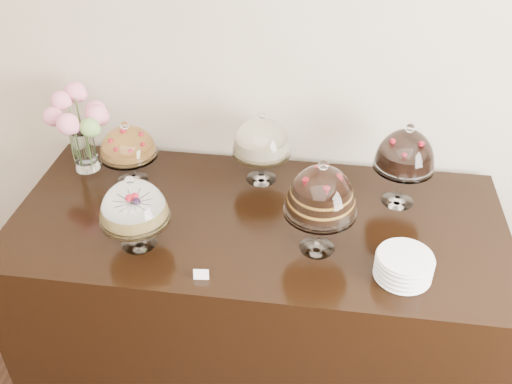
# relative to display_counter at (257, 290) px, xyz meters

# --- Properties ---
(wall_back) EXTENTS (5.00, 0.04, 3.00)m
(wall_back) POSITION_rel_display_counter_xyz_m (0.04, 0.55, 1.05)
(wall_back) COLOR beige
(wall_back) RESTS_ON ground
(display_counter) EXTENTS (2.20, 1.00, 0.90)m
(display_counter) POSITION_rel_display_counter_xyz_m (0.00, 0.00, 0.00)
(display_counter) COLOR black
(display_counter) RESTS_ON ground
(cake_stand_sugar_sponge) EXTENTS (0.29, 0.29, 0.34)m
(cake_stand_sugar_sponge) POSITION_rel_display_counter_xyz_m (-0.47, -0.24, 0.65)
(cake_stand_sugar_sponge) COLOR white
(cake_stand_sugar_sponge) RESTS_ON display_counter
(cake_stand_choco_layer) EXTENTS (0.29, 0.29, 0.43)m
(cake_stand_choco_layer) POSITION_rel_display_counter_xyz_m (0.27, -0.16, 0.73)
(cake_stand_choco_layer) COLOR white
(cake_stand_choco_layer) RESTS_ON display_counter
(cake_stand_cheesecake) EXTENTS (0.28, 0.28, 0.37)m
(cake_stand_cheesecake) POSITION_rel_display_counter_xyz_m (-0.03, 0.32, 0.67)
(cake_stand_cheesecake) COLOR white
(cake_stand_cheesecake) RESTS_ON display_counter
(cake_stand_dark_choco) EXTENTS (0.27, 0.27, 0.41)m
(cake_stand_dark_choco) POSITION_rel_display_counter_xyz_m (0.63, 0.22, 0.71)
(cake_stand_dark_choco) COLOR white
(cake_stand_dark_choco) RESTS_ON display_counter
(cake_stand_fruit_tart) EXTENTS (0.28, 0.28, 0.32)m
(cake_stand_fruit_tart) POSITION_rel_display_counter_xyz_m (-0.65, 0.22, 0.65)
(cake_stand_fruit_tart) COLOR white
(cake_stand_fruit_tart) RESTS_ON display_counter
(flower_vase) EXTENTS (0.30, 0.33, 0.41)m
(flower_vase) POSITION_rel_display_counter_xyz_m (-0.91, 0.30, 0.70)
(flower_vase) COLOR white
(flower_vase) RESTS_ON display_counter
(plate_stack) EXTENTS (0.22, 0.22, 0.10)m
(plate_stack) POSITION_rel_display_counter_xyz_m (0.61, -0.28, 0.50)
(plate_stack) COLOR white
(plate_stack) RESTS_ON display_counter
(price_card_left) EXTENTS (0.06, 0.02, 0.04)m
(price_card_left) POSITION_rel_display_counter_xyz_m (-0.17, -0.41, 0.47)
(price_card_left) COLOR white
(price_card_left) RESTS_ON display_counter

